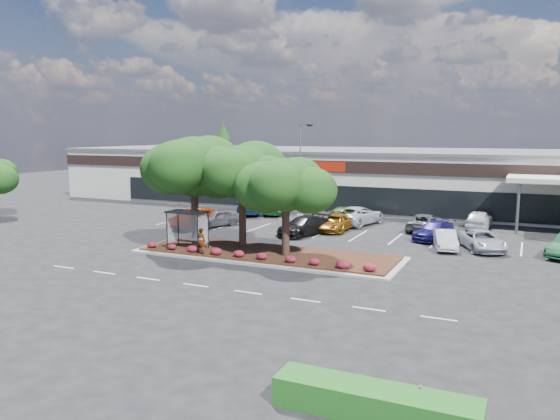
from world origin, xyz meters
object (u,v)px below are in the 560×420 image
at_px(survey_stake, 419,397).
at_px(car_0, 194,218).
at_px(light_pole, 301,177).
at_px(car_1, 216,218).

distance_m(survey_stake, car_0, 33.82).
xyz_separation_m(light_pole, car_0, (-6.41, -8.64, -3.17)).
bearing_deg(car_1, survey_stake, -24.12).
bearing_deg(light_pole, car_0, -126.54).
distance_m(light_pole, car_0, 11.22).
bearing_deg(light_pole, survey_stake, -62.24).
relative_size(light_pole, car_0, 1.80).
xyz_separation_m(light_pole, survey_stake, (17.27, -32.80, -3.36)).
xyz_separation_m(light_pole, car_1, (-5.08, -7.21, -3.27)).
bearing_deg(car_1, light_pole, 79.60).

